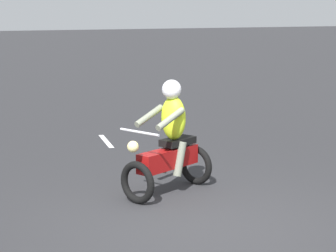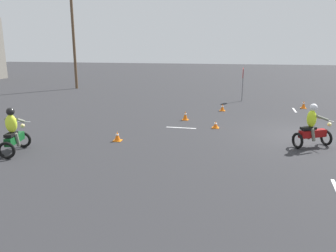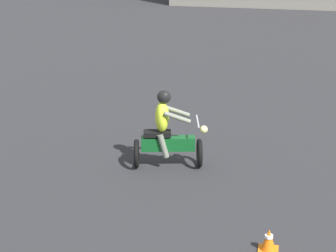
% 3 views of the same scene
% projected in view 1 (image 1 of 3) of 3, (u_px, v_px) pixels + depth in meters
% --- Properties ---
extents(ground_plane, '(120.00, 120.00, 0.00)m').
position_uv_depth(ground_plane, '(204.00, 225.00, 8.17)').
color(ground_plane, '#28282B').
extents(motorcycle_rider_foreground, '(1.21, 1.52, 1.66)m').
position_uv_depth(motorcycle_rider_foreground, '(170.00, 144.00, 9.43)').
color(motorcycle_rider_foreground, black).
rests_on(motorcycle_rider_foreground, ground).
extents(lane_stripe_w, '(1.27, 0.22, 0.01)m').
position_uv_depth(lane_stripe_w, '(106.00, 141.00, 13.13)').
color(lane_stripe_w, silver).
rests_on(lane_stripe_w, ground).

